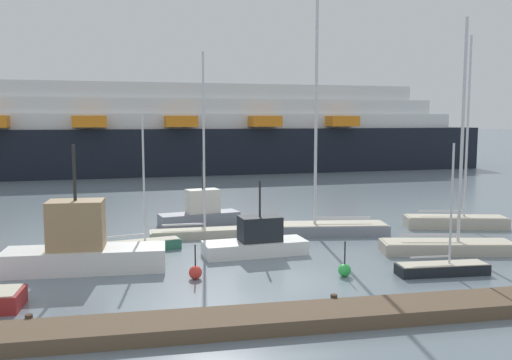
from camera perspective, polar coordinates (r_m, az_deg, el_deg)
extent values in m
plane|color=slate|center=(23.27, 5.20, -10.49)|extent=(600.00, 600.00, 0.00)
cube|color=brown|center=(19.16, 9.12, -13.54)|extent=(25.35, 1.90, 0.48)
cylinder|color=#423323|center=(19.39, -22.43, -13.56)|extent=(0.24, 0.24, 0.58)
cylinder|color=#423323|center=(20.07, 8.06, -12.44)|extent=(0.24, 0.24, 0.58)
cube|color=gray|center=(32.57, 7.11, -5.07)|extent=(7.50, 2.92, 0.61)
cube|color=beige|center=(32.50, 7.12, -4.50)|extent=(7.19, 2.73, 0.04)
cylinder|color=silver|center=(31.82, 6.24, 7.28)|extent=(0.18, 0.18, 13.29)
cylinder|color=silver|center=(32.65, 8.96, -3.89)|extent=(3.28, 0.58, 0.14)
cube|color=#BCB29E|center=(29.57, 19.19, -6.60)|extent=(6.81, 3.06, 0.56)
cube|color=beige|center=(29.51, 19.21, -6.04)|extent=(6.52, 2.87, 0.04)
cylinder|color=silver|center=(29.05, 20.59, 4.69)|extent=(0.16, 0.16, 11.06)
cylinder|color=silver|center=(29.15, 17.45, -5.46)|extent=(2.93, 0.72, 0.13)
cube|color=#BCB29E|center=(31.56, -6.10, -5.57)|extent=(5.33, 1.35, 0.45)
cube|color=beige|center=(31.51, -6.10, -5.14)|extent=(5.12, 1.24, 0.04)
cylinder|color=silver|center=(30.95, -5.43, 3.92)|extent=(0.13, 0.13, 9.96)
cylinder|color=silver|center=(31.38, -7.52, -4.59)|extent=(2.40, 0.13, 0.10)
cube|color=#BCB29E|center=(36.39, 19.95, -4.13)|extent=(6.33, 2.99, 0.70)
cube|color=beige|center=(36.32, 19.98, -3.56)|extent=(6.06, 2.81, 0.04)
cylinder|color=silver|center=(35.98, 21.06, 5.09)|extent=(0.15, 0.15, 11.01)
cylinder|color=silver|center=(36.01, 18.64, -3.06)|extent=(2.71, 0.77, 0.12)
cube|color=black|center=(25.54, 18.71, -8.75)|extent=(4.05, 1.23, 0.45)
cube|color=beige|center=(25.48, 18.73, -8.21)|extent=(3.88, 1.13, 0.04)
cylinder|color=silver|center=(25.11, 19.59, -2.38)|extent=(0.10, 0.10, 5.26)
cylinder|color=silver|center=(25.14, 17.57, -7.59)|extent=(1.80, 0.16, 0.08)
cube|color=#2D6B51|center=(28.99, -12.06, -6.71)|extent=(4.39, 1.87, 0.50)
cube|color=beige|center=(28.93, -12.07, -6.19)|extent=(4.21, 1.76, 0.04)
cylinder|color=silver|center=(28.49, -11.55, 0.13)|extent=(0.10, 0.10, 6.41)
cylinder|color=silver|center=(28.74, -13.30, -5.63)|extent=(1.90, 0.51, 0.08)
cube|color=gray|center=(35.44, -5.91, -4.00)|extent=(5.30, 2.59, 0.76)
cube|color=silver|center=(35.33, -5.53, -2.17)|extent=(2.23, 1.57, 1.50)
cylinder|color=#262626|center=(35.13, -5.56, 0.47)|extent=(0.10, 0.10, 1.78)
cube|color=white|center=(27.59, -0.11, -7.03)|extent=(5.27, 2.27, 0.69)
cube|color=#1E2328|center=(27.46, 0.40, -5.04)|extent=(2.14, 1.55, 1.23)
cylinder|color=#262626|center=(27.20, 0.40, -1.92)|extent=(0.10, 0.10, 1.79)
cube|color=white|center=(25.84, -17.23, -7.87)|extent=(7.06, 2.32, 1.02)
cube|color=#A3845B|center=(25.56, -18.12, -4.41)|extent=(2.44, 1.66, 2.15)
cylinder|color=#262626|center=(25.24, -18.30, 0.72)|extent=(0.14, 0.14, 2.45)
sphere|color=red|center=(23.69, -6.29, -9.49)|extent=(0.56, 0.56, 0.56)
cylinder|color=black|center=(23.50, -6.31, -7.74)|extent=(0.06, 0.06, 0.92)
sphere|color=green|center=(24.18, 9.15, -9.20)|extent=(0.56, 0.56, 0.56)
cylinder|color=black|center=(23.99, 9.19, -7.43)|extent=(0.06, 0.06, 0.98)
cube|color=black|center=(71.01, -16.62, 2.90)|extent=(101.23, 21.30, 5.53)
cube|color=white|center=(70.90, -16.72, 5.86)|extent=(93.09, 19.03, 1.81)
cube|color=white|center=(70.92, -16.76, 7.32)|extent=(87.51, 17.89, 1.81)
cube|color=white|center=(70.98, -16.81, 8.78)|extent=(81.92, 16.75, 1.81)
cube|color=orange|center=(63.59, -16.85, 5.82)|extent=(3.81, 3.07, 1.27)
cube|color=orange|center=(64.15, -7.79, 6.04)|extent=(3.81, 3.07, 1.27)
cube|color=orange|center=(66.26, 0.90, 6.11)|extent=(3.81, 3.07, 1.27)
cube|color=orange|center=(69.76, 8.89, 6.05)|extent=(3.81, 3.07, 1.27)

